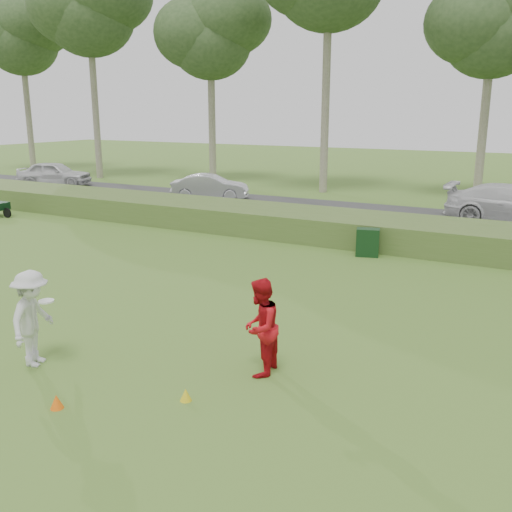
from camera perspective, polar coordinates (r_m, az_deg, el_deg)
The scene contains 14 objects.
ground at distance 10.26m, azimuth -10.95°, elevation -12.01°, with size 120.00×120.00×0.00m, color #3F6822.
reed_strip at distance 20.34m, azimuth 10.82°, elevation 2.62°, with size 80.00×3.00×0.90m, color #415F26.
park_road at distance 25.15m, azimuth 14.30°, elevation 3.70°, with size 80.00×6.00×0.06m, color #2D2D2D.
tree_0 at distance 47.45m, azimuth -22.46°, elevation 19.70°, with size 6.76×6.76×13.00m.
tree_1 at distance 40.93m, azimuth -16.41°, elevation 22.79°, with size 7.54×7.54×14.50m.
tree_2 at distance 37.15m, azimuth -4.59°, elevation 21.27°, with size 6.50×6.50×12.00m.
tree_4 at distance 32.02m, azimuth 22.65°, elevation 20.71°, with size 6.24×6.24×11.50m.
player_white at distance 11.05m, azimuth -21.45°, elevation -5.83°, with size 1.03×1.30×1.77m.
player_red at distance 9.94m, azimuth 0.43°, elevation -7.14°, with size 0.84×0.66×1.74m, color red.
cone_orange at distance 9.67m, azimuth -19.32°, elevation -13.58°, with size 0.21×0.21×0.23m, color #FF630D.
cone_yellow at distance 9.44m, azimuth -7.04°, elevation -13.60°, with size 0.19×0.19×0.21m, color yellow.
utility_cabinet at distance 18.39m, azimuth 11.10°, elevation 1.34°, with size 0.71×0.44×0.89m, color black.
car_left at distance 36.61m, azimuth -19.52°, elevation 7.77°, with size 1.72×4.28×1.46m, color silver.
car_mid at distance 29.35m, azimuth -4.62°, elevation 6.91°, with size 1.35×3.88×1.28m, color silver.
Camera 1 is at (5.97, -7.01, 4.53)m, focal length 40.00 mm.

